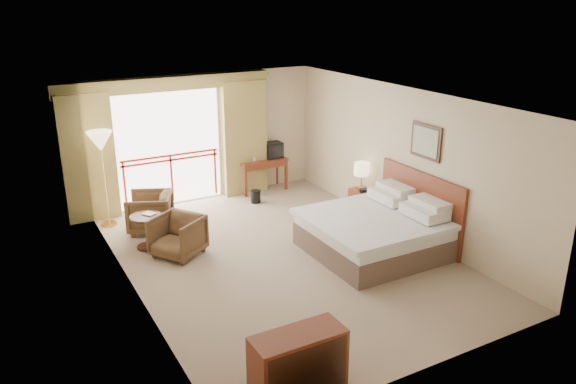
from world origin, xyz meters
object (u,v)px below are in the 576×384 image
bed (376,232)px  wastebasket (256,197)px  table_lamp (362,169)px  dresser (298,362)px  side_table (147,226)px  armchair_near (179,255)px  desk (260,166)px  nightstand (362,203)px  tv (273,150)px  armchair_far (152,230)px  floor_lamp (100,145)px

bed → wastebasket: size_ratio=7.89×
table_lamp → wastebasket: size_ratio=1.99×
bed → dresser: bed is taller
side_table → armchair_near: bearing=-55.7°
wastebasket → desk: bearing=56.4°
desk → bed: bearing=-87.4°
bed → armchair_near: 3.41m
table_lamp → wastebasket: (-1.55, 1.65, -0.82)m
nightstand → wastebasket: 2.30m
wastebasket → tv: bearing=40.7°
armchair_near → dresser: (0.06, -3.99, 0.36)m
side_table → dresser: (0.44, -4.54, -0.06)m
table_lamp → desk: 2.63m
table_lamp → armchair_far: (-3.94, 1.25, -0.96)m
armchair_near → floor_lamp: 2.63m
wastebasket → floor_lamp: floor_lamp is taller
tv → dresser: size_ratio=0.37×
armchair_near → table_lamp: bearing=56.5°
bed → armchair_far: size_ratio=2.62×
desk → armchair_near: (-2.77, -2.42, -0.57)m
tv → side_table: (-3.45, -1.81, -0.49)m
bed → armchair_near: size_ratio=2.74×
bed → armchair_near: (-3.03, 1.52, -0.38)m
table_lamp → side_table: (-4.21, 0.51, -0.54)m
desk → floor_lamp: (-3.52, -0.46, 1.03)m
desk → dresser: size_ratio=1.04×
wastebasket → floor_lamp: (-3.03, 0.27, 1.46)m
table_lamp → side_table: 4.28m
nightstand → floor_lamp: size_ratio=0.29×
armchair_far → armchair_near: size_ratio=1.05×
tv → armchair_near: 3.98m
nightstand → tv: 2.57m
desk → armchair_far: (-2.88, -1.12, -0.57)m
tv → floor_lamp: size_ratio=0.21×
side_table → bed: bearing=-31.3°
side_table → nightstand: bearing=-7.6°
wastebasket → side_table: (-2.66, -1.14, 0.28)m
nightstand → armchair_far: (-3.94, 1.30, -0.27)m
side_table → dresser: size_ratio=0.56×
nightstand → desk: bearing=113.5°
nightstand → desk: size_ratio=0.48×
wastebasket → dresser: 6.10m
floor_lamp → armchair_near: bearing=-69.2°
table_lamp → side_table: bearing=173.1°
bed → dresser: bearing=-140.2°
armchair_far → side_table: (-0.27, -0.75, 0.41)m
side_table → floor_lamp: floor_lamp is taller
armchair_near → dresser: 4.01m
armchair_near → wastebasket: bearing=92.3°
bed → dresser: (-2.97, -2.47, -0.02)m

